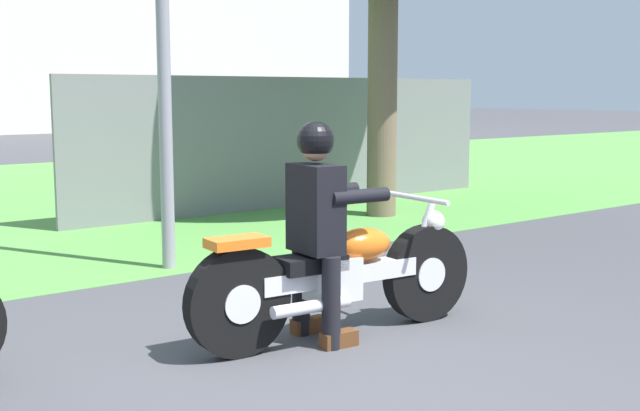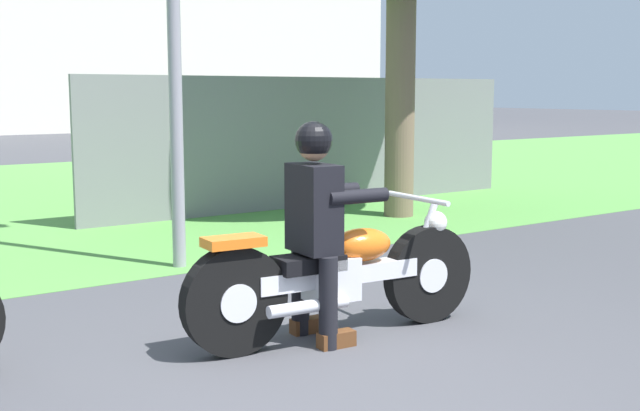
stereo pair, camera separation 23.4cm
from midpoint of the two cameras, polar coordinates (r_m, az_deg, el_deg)
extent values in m
plane|color=#424247|center=(4.46, 0.85, -12.99)|extent=(120.00, 120.00, 0.00)
cylinder|color=black|center=(5.74, 6.29, -4.74)|extent=(0.68, 0.18, 0.68)
cylinder|color=silver|center=(5.74, 6.29, -4.74)|extent=(0.25, 0.16, 0.24)
cylinder|color=black|center=(4.97, -7.14, -6.76)|extent=(0.68, 0.18, 0.68)
cylinder|color=silver|center=(4.97, -7.14, -6.76)|extent=(0.25, 0.16, 0.24)
cube|color=silver|center=(5.30, 0.07, -4.88)|extent=(1.19, 0.25, 0.12)
cube|color=silver|center=(5.28, -0.39, -5.15)|extent=(0.34, 0.27, 0.28)
ellipsoid|color=orange|center=(5.36, 1.69, -2.77)|extent=(0.46, 0.28, 0.22)
cube|color=black|center=(5.16, -1.99, -4.09)|extent=(0.46, 0.28, 0.10)
cube|color=orange|center=(4.89, -7.21, -2.59)|extent=(0.38, 0.23, 0.06)
cylinder|color=silver|center=(5.66, 5.93, -2.33)|extent=(0.26, 0.07, 0.53)
cylinder|color=silver|center=(5.58, 5.57, 0.55)|extent=(0.10, 0.66, 0.04)
sphere|color=white|center=(5.71, 6.81, -1.14)|extent=(0.16, 0.16, 0.16)
cylinder|color=silver|center=(5.06, -1.94, -7.13)|extent=(0.56, 0.13, 0.08)
cylinder|color=black|center=(5.38, -2.59, -6.03)|extent=(0.12, 0.12, 0.59)
cube|color=#593319|center=(5.48, -2.03, -8.42)|extent=(0.25, 0.12, 0.10)
cylinder|color=black|center=(5.09, -0.54, -6.86)|extent=(0.12, 0.12, 0.59)
cube|color=#593319|center=(5.18, 0.03, -9.38)|extent=(0.25, 0.12, 0.10)
cube|color=black|center=(5.12, -1.62, -0.20)|extent=(0.25, 0.40, 0.56)
cylinder|color=black|center=(5.37, -0.55, 1.04)|extent=(0.43, 0.13, 0.09)
cylinder|color=black|center=(5.09, 1.49, 0.65)|extent=(0.43, 0.13, 0.09)
sphere|color=tan|center=(5.08, -1.64, 4.27)|extent=(0.20, 0.20, 0.20)
sphere|color=black|center=(5.08, -1.64, 4.60)|extent=(0.24, 0.24, 0.24)
cylinder|color=brown|center=(10.46, 3.75, 7.29)|extent=(0.38, 0.38, 2.94)
cube|color=slate|center=(11.40, -2.00, 4.49)|extent=(7.00, 0.06, 1.80)
camera|label=1|loc=(0.12, -91.25, -0.18)|focal=45.53mm
camera|label=2|loc=(0.12, 88.75, 0.18)|focal=45.53mm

